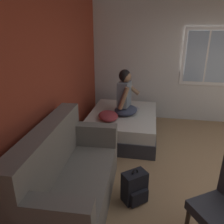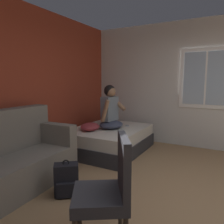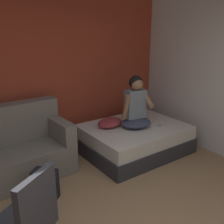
{
  "view_description": "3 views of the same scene",
  "coord_description": "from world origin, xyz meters",
  "px_view_note": "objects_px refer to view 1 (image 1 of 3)",
  "views": [
    {
      "loc": [
        -2.59,
        1.54,
        2.04
      ],
      "look_at": [
        0.58,
        2.13,
        0.82
      ],
      "focal_mm": 35.0,
      "sensor_mm": 36.0,
      "label": 1
    },
    {
      "loc": [
        -2.35,
        -0.1,
        1.43
      ],
      "look_at": [
        0.91,
        1.71,
        0.9
      ],
      "focal_mm": 35.0,
      "sensor_mm": 36.0,
      "label": 2
    },
    {
      "loc": [
        -1.33,
        -1.15,
        2.07
      ],
      "look_at": [
        0.71,
        1.7,
        0.96
      ],
      "focal_mm": 42.0,
      "sensor_mm": 36.0,
      "label": 3
    }
  ],
  "objects_px": {
    "backpack": "(135,187)",
    "throw_pillow": "(108,116)",
    "person_seated": "(125,97)",
    "cell_phone": "(137,108)",
    "bed": "(123,124)",
    "couch": "(69,178)"
  },
  "relations": [
    {
      "from": "person_seated",
      "to": "throw_pillow",
      "type": "distance_m",
      "value": 0.52
    },
    {
      "from": "bed",
      "to": "couch",
      "type": "distance_m",
      "value": 2.06
    },
    {
      "from": "backpack",
      "to": "throw_pillow",
      "type": "xyz_separation_m",
      "value": [
        1.44,
        0.63,
        0.36
      ]
    },
    {
      "from": "bed",
      "to": "throw_pillow",
      "type": "bearing_deg",
      "value": 148.43
    },
    {
      "from": "bed",
      "to": "person_seated",
      "type": "bearing_deg",
      "value": -118.43
    },
    {
      "from": "person_seated",
      "to": "throw_pillow",
      "type": "xyz_separation_m",
      "value": [
        -0.34,
        0.27,
        -0.29
      ]
    },
    {
      "from": "throw_pillow",
      "to": "cell_phone",
      "type": "distance_m",
      "value": 0.86
    },
    {
      "from": "throw_pillow",
      "to": "cell_phone",
      "type": "height_order",
      "value": "throw_pillow"
    },
    {
      "from": "person_seated",
      "to": "backpack",
      "type": "relative_size",
      "value": 1.91
    },
    {
      "from": "backpack",
      "to": "couch",
      "type": "bearing_deg",
      "value": 105.73
    },
    {
      "from": "couch",
      "to": "person_seated",
      "type": "distance_m",
      "value": 2.09
    },
    {
      "from": "bed",
      "to": "cell_phone",
      "type": "xyz_separation_m",
      "value": [
        0.35,
        -0.25,
        0.25
      ]
    },
    {
      "from": "person_seated",
      "to": "throw_pillow",
      "type": "bearing_deg",
      "value": 141.46
    },
    {
      "from": "bed",
      "to": "throw_pillow",
      "type": "distance_m",
      "value": 0.53
    },
    {
      "from": "cell_phone",
      "to": "throw_pillow",
      "type": "bearing_deg",
      "value": -152.9
    },
    {
      "from": "person_seated",
      "to": "cell_phone",
      "type": "distance_m",
      "value": 0.55
    },
    {
      "from": "backpack",
      "to": "cell_phone",
      "type": "xyz_separation_m",
      "value": [
        2.15,
        0.16,
        0.29
      ]
    },
    {
      "from": "couch",
      "to": "person_seated",
      "type": "bearing_deg",
      "value": -11.7
    },
    {
      "from": "couch",
      "to": "cell_phone",
      "type": "relative_size",
      "value": 12.04
    },
    {
      "from": "bed",
      "to": "backpack",
      "type": "distance_m",
      "value": 1.85
    },
    {
      "from": "bed",
      "to": "backpack",
      "type": "height_order",
      "value": "bed"
    },
    {
      "from": "backpack",
      "to": "person_seated",
      "type": "bearing_deg",
      "value": 11.45
    }
  ]
}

